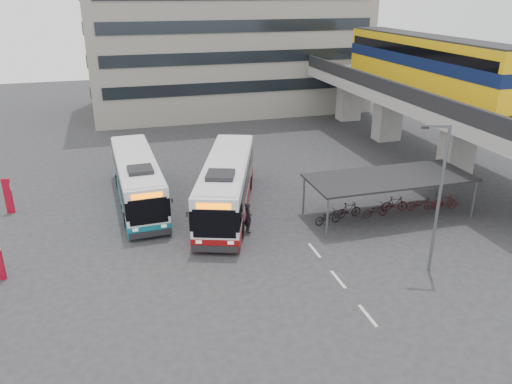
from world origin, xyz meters
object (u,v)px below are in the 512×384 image
object	(u,v)px
lamp_post	(438,191)
pedestrian	(248,217)
bus_main	(227,185)
bus_teal	(138,180)

from	to	relation	value
lamp_post	pedestrian	bearing A→B (deg)	160.95
bus_main	lamp_post	distance (m)	13.00
bus_teal	lamp_post	size ratio (longest dim) A/B	1.52
pedestrian	lamp_post	size ratio (longest dim) A/B	0.24
bus_main	bus_teal	size ratio (longest dim) A/B	1.07
bus_teal	lamp_post	bearing A→B (deg)	-46.36
bus_teal	pedestrian	bearing A→B (deg)	-49.30
pedestrian	lamp_post	bearing A→B (deg)	-134.17
bus_main	pedestrian	size ratio (longest dim) A/B	6.72
bus_main	lamp_post	size ratio (longest dim) A/B	1.63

